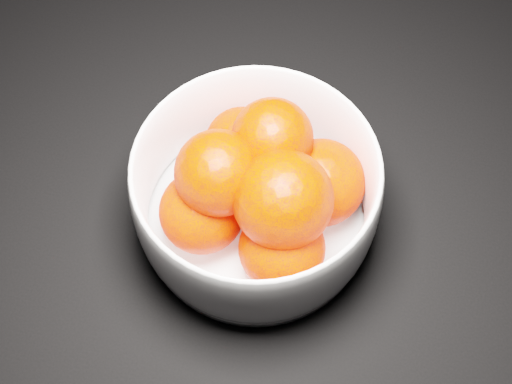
# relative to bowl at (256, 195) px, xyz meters

# --- Properties ---
(ground) EXTENTS (3.00, 3.00, 0.00)m
(ground) POSITION_rel_bowl_xyz_m (-0.12, 0.25, -0.05)
(ground) COLOR black
(ground) RESTS_ON ground
(bowl) EXTENTS (0.21, 0.21, 0.10)m
(bowl) POSITION_rel_bowl_xyz_m (0.00, 0.00, 0.00)
(bowl) COLOR white
(bowl) RESTS_ON ground
(orange_pile) EXTENTS (0.17, 0.16, 0.12)m
(orange_pile) POSITION_rel_bowl_xyz_m (0.01, 0.00, 0.01)
(orange_pile) COLOR #FF1F00
(orange_pile) RESTS_ON bowl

